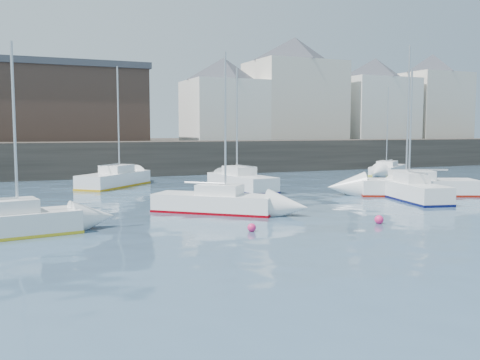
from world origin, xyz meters
name	(u,v)px	position (x,y,z in m)	size (l,w,h in m)	color
water	(400,263)	(0.00, 0.00, 0.00)	(220.00, 220.00, 0.00)	#2D4760
quay_wall	(137,158)	(0.00, 35.00, 1.50)	(90.00, 5.00, 3.00)	#28231E
land_strip	(103,152)	(0.00, 53.00, 1.40)	(90.00, 32.00, 2.80)	#28231E
bldg_east_a	(294,88)	(20.00, 42.00, 8.81)	(13.36, 13.36, 11.80)	beige
bldg_east_b	(375,99)	(31.00, 41.50, 7.87)	(11.88, 11.88, 9.95)	white
bldg_east_c	(431,96)	(40.00, 41.50, 8.37)	(11.14, 11.14, 10.95)	beige
bldg_east_d	(224,99)	(11.00, 41.50, 7.36)	(11.14, 11.14, 8.95)	white
warehouse	(57,103)	(-6.00, 43.00, 6.62)	(16.40, 10.40, 7.60)	#3D2D26
sailboat_a	(3,224)	(-10.93, 9.13, 0.51)	(5.80, 2.65, 7.27)	white
sailboat_b	(215,202)	(-1.50, 11.64, 0.50)	(5.75, 5.39, 7.69)	white
sailboat_c	(413,191)	(10.42, 11.22, 0.57)	(3.06, 5.92, 7.45)	white
sailboat_d	(417,186)	(12.41, 13.14, 0.55)	(7.45, 5.07, 9.12)	white
sailboat_f	(241,181)	(3.64, 20.12, 0.57)	(2.72, 6.47, 8.16)	white
sailboat_g	(388,169)	(21.10, 26.57, 0.44)	(6.11, 5.35, 7.84)	white
sailboat_h	(115,179)	(-3.71, 25.76, 0.55)	(6.08, 6.26, 8.51)	white
buoy_near	(252,231)	(-1.94, 6.42, 0.00)	(0.34, 0.34, 0.34)	#EB236A
buoy_mid	(379,224)	(3.82, 5.84, 0.00)	(0.38, 0.38, 0.38)	#EB236A
buoy_far	(207,191)	(1.33, 20.49, 0.00)	(0.45, 0.45, 0.45)	#EB236A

